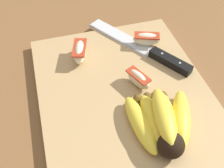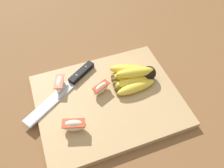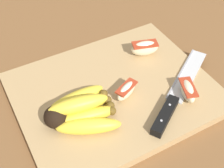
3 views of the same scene
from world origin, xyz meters
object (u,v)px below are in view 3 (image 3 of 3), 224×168
(banana_bunch, at_px, (79,111))
(chefs_knife, at_px, (173,100))
(apple_wedge_far, at_px, (145,48))
(apple_wedge_middle, at_px, (128,90))
(apple_wedge_near, at_px, (188,90))

(banana_bunch, bearing_deg, chefs_knife, 163.17)
(banana_bunch, relative_size, apple_wedge_far, 2.04)
(chefs_knife, distance_m, apple_wedge_far, 0.16)
(chefs_knife, relative_size, apple_wedge_far, 3.58)
(apple_wedge_middle, xyz_separation_m, apple_wedge_far, (-0.10, -0.10, 0.00))
(chefs_knife, height_order, apple_wedge_near, apple_wedge_near)
(apple_wedge_middle, distance_m, apple_wedge_far, 0.14)
(banana_bunch, distance_m, apple_wedge_near, 0.23)
(chefs_knife, xyz_separation_m, apple_wedge_far, (-0.03, -0.16, 0.01))
(chefs_knife, bearing_deg, banana_bunch, -16.83)
(banana_bunch, height_order, apple_wedge_near, banana_bunch)
(chefs_knife, relative_size, apple_wedge_middle, 4.10)
(banana_bunch, distance_m, chefs_knife, 0.20)
(apple_wedge_middle, bearing_deg, apple_wedge_near, 150.53)
(banana_bunch, height_order, apple_wedge_middle, banana_bunch)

